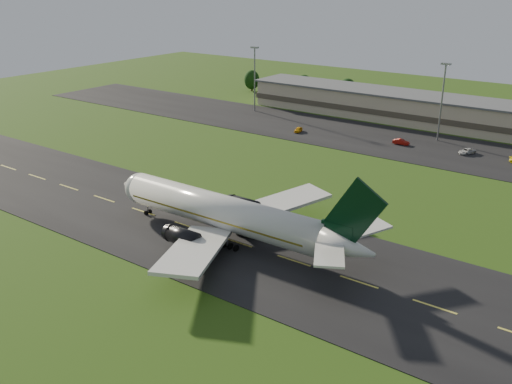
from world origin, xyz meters
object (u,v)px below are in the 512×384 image
Objects in this scene: service_vehicle_a at (298,130)px; service_vehicle_c at (467,151)px; airliner at (226,214)px; light_mast_west at (255,71)px; terminal at (463,115)px; service_vehicle_b at (401,142)px; light_mast_centre at (443,93)px.

service_vehicle_a is 0.81× the size of service_vehicle_c.
airliner is 2.52× the size of light_mast_west.
terminal reaches higher than service_vehicle_c.
service_vehicle_b is (28.22, 4.87, 0.04)m from service_vehicle_a.
service_vehicle_a is (-34.43, -14.29, -11.98)m from light_mast_centre.
service_vehicle_b is at bearing -9.93° from light_mast_west.
airliner reaches higher than terminal.
light_mast_west reaches higher than service_vehicle_c.
terminal is 37.45× the size of service_vehicle_a.
light_mast_west is at bearing -164.40° from service_vehicle_c.
service_vehicle_b is (53.78, -9.42, -11.94)m from light_mast_west.
terminal is (8.57, 96.17, -0.67)m from airliner.
service_vehicle_b is 16.38m from service_vehicle_c.
service_vehicle_b is (-6.22, -9.42, -11.94)m from light_mast_centre.
airliner is 0.35× the size of terminal.
light_mast_centre reaches higher than airliner.
light_mast_centre is at bearing 84.15° from airliner.
light_mast_centre is at bearing -94.95° from terminal.
airliner is 80.71m from light_mast_centre.
light_mast_centre reaches higher than service_vehicle_a.
service_vehicle_a is 28.63m from service_vehicle_b.
service_vehicle_b is 0.89× the size of service_vehicle_c.
service_vehicle_c is at bearing -6.30° from service_vehicle_a.
light_mast_west is 4.80× the size of service_vehicle_b.
light_mast_west is at bearing -165.24° from terminal.
airliner reaches higher than service_vehicle_b.
light_mast_west is (-61.40, -16.18, 8.75)m from terminal.
terminal is at bearing 85.05° from light_mast_centre.
service_vehicle_a is (-27.27, 65.70, -3.90)m from airliner.
service_vehicle_b is (-7.62, -25.60, -3.19)m from terminal.
airliner reaches higher than service_vehicle_c.
airliner is 2.52× the size of light_mast_centre.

